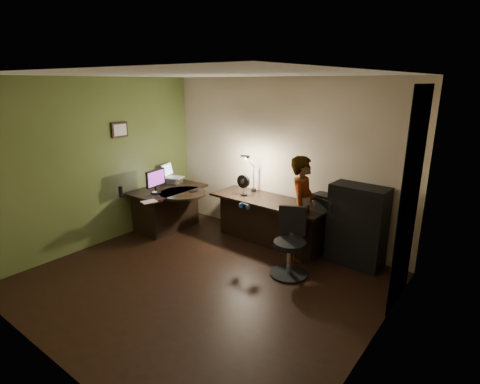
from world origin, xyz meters
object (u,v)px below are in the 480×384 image
Objects in this scene: office_chair at (290,244)px; person at (302,209)px; desk_left at (168,209)px; monitor at (155,185)px; cabinet at (357,226)px; desk_right at (269,221)px.

person reaches higher than office_chair.
desk_left is 2.97× the size of monitor.
monitor reaches higher than desk_left.
office_chair reaches higher than desk_left.
office_chair is at bearing -120.80° from cabinet.
cabinet is 1.27× the size of office_chair.
cabinet reaches higher than monitor.
office_chair is at bearing -4.33° from desk_left.
cabinet is at bearing 8.17° from desk_right.
desk_left is at bearing -164.63° from cabinet.
desk_right is (1.82, 0.58, -0.00)m from desk_left.
cabinet is 0.83m from person.
person is (2.54, 0.38, 0.42)m from desk_left.
cabinet is at bearing 33.15° from office_chair.
desk_right is at bearing 18.66° from monitor.
desk_right is 0.86m from person.
cabinet is 2.69× the size of monitor.
office_chair is (2.66, -0.17, 0.09)m from desk_left.
cabinet reaches higher than desk_left.
desk_left is 1.11× the size of cabinet.
cabinet is 3.36m from monitor.
desk_right is 4.54× the size of monitor.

